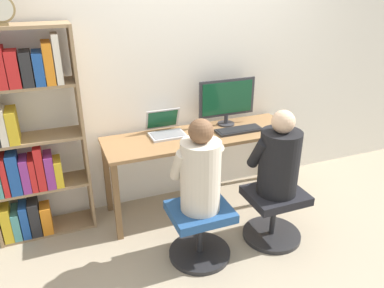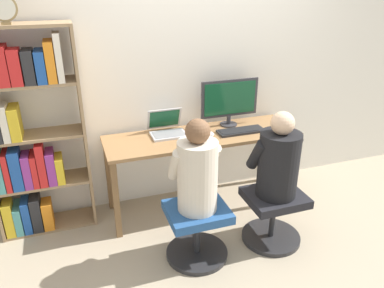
{
  "view_description": "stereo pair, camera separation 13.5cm",
  "coord_description": "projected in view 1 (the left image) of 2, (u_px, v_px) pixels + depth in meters",
  "views": [
    {
      "loc": [
        -1.24,
        -2.63,
        2.07
      ],
      "look_at": [
        -0.17,
        0.07,
        0.77
      ],
      "focal_mm": 35.0,
      "sensor_mm": 36.0,
      "label": 1
    },
    {
      "loc": [
        -1.11,
        -2.68,
        2.07
      ],
      "look_at": [
        -0.17,
        0.07,
        0.77
      ],
      "focal_mm": 35.0,
      "sensor_mm": 36.0,
      "label": 2
    }
  ],
  "objects": [
    {
      "name": "person_at_monitor",
      "position": [
        279.0,
        158.0,
        2.96
      ],
      "size": [
        0.4,
        0.35,
        0.71
      ],
      "color": "black",
      "rests_on": "office_chair_left"
    },
    {
      "name": "keyboard",
      "position": [
        239.0,
        130.0,
        3.48
      ],
      "size": [
        0.44,
        0.16,
        0.03
      ],
      "color": "#232326",
      "rests_on": "desk"
    },
    {
      "name": "desktop_monitor",
      "position": [
        227.0,
        100.0,
        3.55
      ],
      "size": [
        0.57,
        0.17,
        0.45
      ],
      "color": "#333338",
      "rests_on": "desk"
    },
    {
      "name": "laptop",
      "position": [
        166.0,
        130.0,
        3.4
      ],
      "size": [
        0.32,
        0.3,
        0.22
      ],
      "color": "#B7B7BC",
      "rests_on": "desk"
    },
    {
      "name": "ground_plane",
      "position": [
        212.0,
        219.0,
        3.49
      ],
      "size": [
        14.0,
        14.0,
        0.0
      ],
      "primitive_type": "plane",
      "color": "tan"
    },
    {
      "name": "desk",
      "position": [
        201.0,
        143.0,
        3.46
      ],
      "size": [
        1.78,
        0.55,
        0.75
      ],
      "color": "olive",
      "rests_on": "ground_plane"
    },
    {
      "name": "office_chair_right",
      "position": [
        200.0,
        229.0,
        2.95
      ],
      "size": [
        0.5,
        0.5,
        0.45
      ],
      "color": "#262628",
      "rests_on": "ground_plane"
    },
    {
      "name": "office_chair_left",
      "position": [
        274.0,
        212.0,
        3.16
      ],
      "size": [
        0.5,
        0.5,
        0.45
      ],
      "color": "#262628",
      "rests_on": "ground_plane"
    },
    {
      "name": "computer_mouse_by_keyboard",
      "position": [
        209.0,
        134.0,
        3.39
      ],
      "size": [
        0.06,
        0.1,
        0.04
      ],
      "color": "silver",
      "rests_on": "desk"
    },
    {
      "name": "wall_back",
      "position": [
        188.0,
        67.0,
        3.49
      ],
      "size": [
        10.0,
        0.05,
        2.6
      ],
      "color": "white",
      "rests_on": "ground_plane"
    },
    {
      "name": "desk_clock",
      "position": [
        1.0,
        9.0,
        2.52
      ],
      "size": [
        0.18,
        0.03,
        0.2
      ],
      "color": "olive",
      "rests_on": "bookshelf"
    },
    {
      "name": "bookshelf",
      "position": [
        23.0,
        139.0,
        2.96
      ],
      "size": [
        0.79,
        0.29,
        1.76
      ],
      "color": "#997A56",
      "rests_on": "ground_plane"
    },
    {
      "name": "person_at_laptop",
      "position": [
        200.0,
        171.0,
        2.74
      ],
      "size": [
        0.37,
        0.35,
        0.73
      ],
      "color": "beige",
      "rests_on": "office_chair_right"
    }
  ]
}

